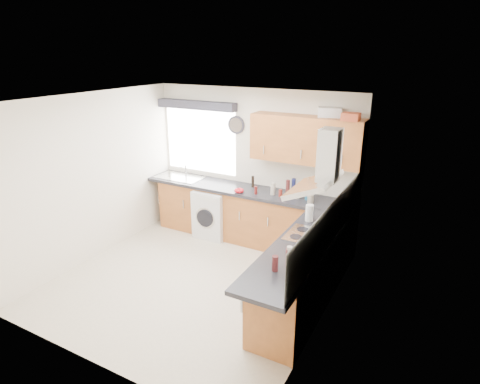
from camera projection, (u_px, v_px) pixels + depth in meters
The scene contains 39 objects.
ground_plane at pixel (196, 281), 5.63m from camera, with size 3.60×3.60×0.00m, color beige.
ceiling at pixel (188, 100), 4.79m from camera, with size 3.60×3.60×0.02m, color white.
wall_back at pixel (254, 164), 6.70m from camera, with size 3.60×0.02×2.50m, color silver.
wall_front at pixel (81, 257), 3.72m from camera, with size 3.60×0.02×2.50m, color silver.
wall_left at pixel (93, 178), 6.01m from camera, with size 0.02×3.60×2.50m, color silver.
wall_right at pixel (327, 224), 4.41m from camera, with size 0.02×3.60×2.50m, color silver.
window at pixel (200, 141), 7.06m from camera, with size 1.40×0.02×1.10m, color silver.
window_blind at pixel (196, 105), 6.78m from camera, with size 1.50×0.18×0.14m, color #2A2A34.
splashback at pixel (334, 220), 4.69m from camera, with size 0.01×3.00×0.54m, color white.
base_cab_back at pixel (240, 214), 6.78m from camera, with size 3.00×0.58×0.86m, color brown.
base_cab_corner at pixel (333, 234), 6.06m from camera, with size 0.60×0.60×0.86m, color brown.
base_cab_right at pixel (303, 276), 4.94m from camera, with size 0.58×2.10×0.86m, color brown.
worktop_back at pixel (245, 190), 6.58m from camera, with size 3.60×0.62×0.05m, color black.
worktop_right at pixel (300, 248), 4.66m from camera, with size 0.62×2.42×0.05m, color black.
sink at pixel (179, 175), 7.15m from camera, with size 0.84×0.46×0.10m, color #AFB1B2, non-canonical shape.
oven at pixel (306, 271), 5.07m from camera, with size 0.56×0.58×0.85m, color black.
hob_plate at pixel (309, 236), 4.90m from camera, with size 0.52×0.52×0.01m, color #AFB1B2.
extractor_hood at pixel (321, 170), 4.57m from camera, with size 0.52×0.78×0.66m, color #AFB1B2, non-canonical shape.
upper_cabinets at pixel (306, 140), 5.95m from camera, with size 1.70×0.35×0.70m, color brown.
washing_machine at pixel (214, 212), 6.90m from camera, with size 0.57×0.55×0.83m, color silver.
wall_clock at pixel (236, 125), 6.60m from camera, with size 0.30×0.30×0.04m, color #2A2A34.
casserole at pixel (330, 112), 5.76m from camera, with size 0.33×0.24×0.14m, color silver.
storage_box at pixel (351, 117), 5.44m from camera, with size 0.23×0.19×0.11m, color #AD4427.
utensil_pot at pixel (310, 199), 5.94m from camera, with size 0.09×0.09×0.13m, color gray.
kitchen_roll at pixel (309, 213), 5.30m from camera, with size 0.10×0.10×0.23m, color silver.
tomato_cluster at pixel (239, 191), 6.40m from camera, with size 0.13×0.13×0.06m, color red, non-canonical shape.
jar_0 at pixel (288, 188), 6.25m from camera, with size 0.06×0.06×0.24m, color #4D1C1B.
jar_1 at pixel (273, 189), 6.28m from camera, with size 0.07×0.07×0.20m, color #A49B8C.
jar_2 at pixel (294, 186), 6.30m from camera, with size 0.07×0.07×0.25m, color navy.
jar_3 at pixel (280, 193), 6.20m from camera, with size 0.06×0.06×0.11m, color maroon.
jar_4 at pixel (253, 182), 6.62m from camera, with size 0.05×0.05×0.19m, color black.
jar_5 at pixel (304, 191), 6.25m from camera, with size 0.07×0.07×0.13m, color gray.
jar_6 at pixel (308, 193), 6.06m from camera, with size 0.07×0.07×0.22m, color #1A5A7F.
jar_7 at pixel (300, 190), 6.25m from camera, with size 0.05×0.05×0.17m, color black.
jar_8 at pixel (297, 191), 6.11m from camera, with size 0.07×0.07×0.23m, color #A59A8D.
jar_9 at pixel (256, 190), 6.31m from camera, with size 0.05×0.05×0.13m, color #5C1413.
bottle_0 at pixel (275, 263), 4.11m from camera, with size 0.07×0.07×0.17m, color #411719.
bottle_1 at pixel (289, 258), 4.14m from camera, with size 0.06×0.06×0.25m, color #B4A89A.
bottle_2 at pixel (289, 259), 4.15m from camera, with size 0.06×0.06×0.22m, color #551E20.
Camera 1 is at (2.86, -4.01, 3.06)m, focal length 30.00 mm.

